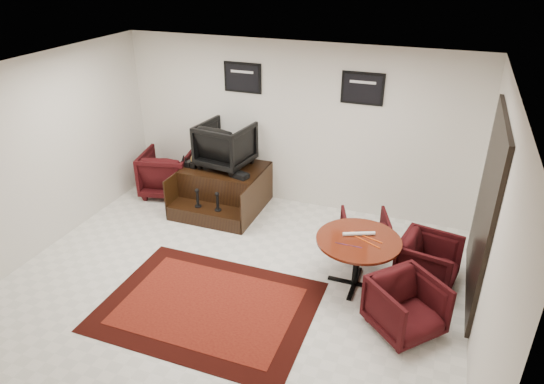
{
  "coord_description": "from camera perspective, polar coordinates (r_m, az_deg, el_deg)",
  "views": [
    {
      "loc": [
        2.36,
        -4.87,
        4.06
      ],
      "look_at": [
        0.21,
        0.9,
        0.96
      ],
      "focal_mm": 32.0,
      "sensor_mm": 36.0,
      "label": 1
    }
  ],
  "objects": [
    {
      "name": "armchair_side",
      "position": [
        9.02,
        -12.17,
        2.49
      ],
      "size": [
        1.03,
        0.99,
        0.9
      ],
      "primitive_type": "imported",
      "rotation": [
        0.0,
        0.0,
        3.35
      ],
      "color": "black",
      "rests_on": "ground"
    },
    {
      "name": "area_rug",
      "position": [
        6.36,
        -7.47,
        -13.14
      ],
      "size": [
        2.62,
        1.97,
        0.01
      ],
      "color": "black",
      "rests_on": "ground"
    },
    {
      "name": "umbrella_black",
      "position": [
        8.68,
        -10.93,
        1.72
      ],
      "size": [
        0.35,
        0.13,
        0.93
      ],
      "primitive_type": null,
      "color": "black",
      "rests_on": "ground"
    },
    {
      "name": "meeting_table",
      "position": [
        6.4,
        10.1,
        -6.14
      ],
      "size": [
        1.1,
        1.1,
        0.72
      ],
      "color": "#421209",
      "rests_on": "ground"
    },
    {
      "name": "polish_kit",
      "position": [
        7.92,
        -3.68,
        1.94
      ],
      "size": [
        0.27,
        0.22,
        0.08
      ],
      "primitive_type": "cube",
      "rotation": [
        0.0,
        0.0,
        -0.26
      ],
      "color": "black",
      "rests_on": "shine_podium"
    },
    {
      "name": "ground",
      "position": [
        6.76,
        -4.4,
        -10.27
      ],
      "size": [
        6.0,
        6.0,
        0.0
      ],
      "primitive_type": "plane",
      "color": "silver",
      "rests_on": "ground"
    },
    {
      "name": "umbrella_hooked",
      "position": [
        8.7,
        -10.64,
        1.65
      ],
      "size": [
        0.33,
        0.12,
        0.89
      ],
      "primitive_type": null,
      "color": "black",
      "rests_on": "ground"
    },
    {
      "name": "shine_chair",
      "position": [
        8.25,
        -5.49,
        5.79
      ],
      "size": [
        0.92,
        0.88,
        0.85
      ],
      "primitive_type": "imported",
      "rotation": [
        0.0,
        0.0,
        3.01
      ],
      "color": "black",
      "rests_on": "shine_podium"
    },
    {
      "name": "paper_roll",
      "position": [
        6.42,
        10.19,
        -4.85
      ],
      "size": [
        0.41,
        0.21,
        0.05
      ],
      "primitive_type": "cylinder",
      "rotation": [
        0.0,
        1.57,
        0.41
      ],
      "color": "silver",
      "rests_on": "meeting_table"
    },
    {
      "name": "room_shell",
      "position": [
        5.82,
        -0.85,
        3.71
      ],
      "size": [
        6.02,
        5.02,
        2.81
      ],
      "color": "silver",
      "rests_on": "ground"
    },
    {
      "name": "table_clutter",
      "position": [
        6.33,
        10.61,
        -5.59
      ],
      "size": [
        0.57,
        0.35,
        0.01
      ],
      "color": "#F14F0D",
      "rests_on": "meeting_table"
    },
    {
      "name": "shine_podium",
      "position": [
        8.46,
        -5.68,
        0.36
      ],
      "size": [
        1.37,
        1.41,
        0.71
      ],
      "color": "black",
      "rests_on": "ground"
    },
    {
      "name": "table_chair_back",
      "position": [
        7.31,
        10.8,
        -4.46
      ],
      "size": [
        0.82,
        0.79,
        0.67
      ],
      "primitive_type": "imported",
      "rotation": [
        0.0,
        0.0,
        3.47
      ],
      "color": "black",
      "rests_on": "ground"
    },
    {
      "name": "shoes_pair",
      "position": [
        8.47,
        -9.19,
        3.36
      ],
      "size": [
        0.24,
        0.28,
        0.09
      ],
      "color": "black",
      "rests_on": "shine_podium"
    },
    {
      "name": "table_chair_window",
      "position": [
        6.8,
        17.96,
        -7.6
      ],
      "size": [
        0.81,
        0.85,
        0.75
      ],
      "primitive_type": "imported",
      "rotation": [
        0.0,
        0.0,
        1.38
      ],
      "color": "black",
      "rests_on": "ground"
    },
    {
      "name": "table_chair_corner",
      "position": [
        5.96,
        15.53,
        -12.58
      ],
      "size": [
        1.0,
        1.01,
        0.76
      ],
      "primitive_type": "imported",
      "rotation": [
        0.0,
        0.0,
        0.83
      ],
      "color": "black",
      "rests_on": "ground"
    }
  ]
}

